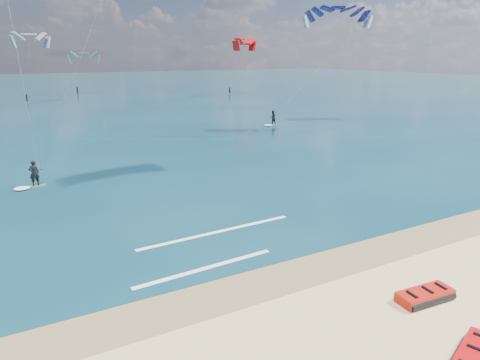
% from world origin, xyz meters
% --- Properties ---
extents(ground, '(320.00, 320.00, 0.00)m').
position_xyz_m(ground, '(0.00, 40.00, 0.00)').
color(ground, tan).
rests_on(ground, ground).
extents(wet_sand_strip, '(320.00, 2.40, 0.01)m').
position_xyz_m(wet_sand_strip, '(0.00, 3.00, 0.00)').
color(wet_sand_strip, brown).
rests_on(wet_sand_strip, ground).
extents(sea, '(320.00, 200.00, 0.04)m').
position_xyz_m(sea, '(0.00, 104.00, 0.02)').
color(sea, '#0B2E3F').
rests_on(sea, ground).
extents(packed_kite_mid, '(2.41, 1.36, 0.43)m').
position_xyz_m(packed_kite_mid, '(3.04, -0.78, 0.00)').
color(packed_kite_mid, red).
rests_on(packed_kite_mid, ground).
extents(kitesurfer_main, '(9.04, 8.02, 17.34)m').
position_xyz_m(kitesurfer_main, '(-6.79, 17.29, 8.90)').
color(kitesurfer_main, '#BFCF18').
rests_on(kitesurfer_main, sea).
extents(kitesurfer_far, '(11.81, 7.53, 14.82)m').
position_xyz_m(kitesurfer_far, '(22.08, 32.10, 7.65)').
color(kitesurfer_far, '#CDDB20').
rests_on(kitesurfer_far, sea).
extents(shoreline_foam, '(9.15, 3.65, 0.01)m').
position_xyz_m(shoreline_foam, '(-1.72, 6.77, 0.04)').
color(shoreline_foam, white).
rests_on(shoreline_foam, ground).
extents(distant_kites, '(83.29, 30.58, 12.48)m').
position_xyz_m(distant_kites, '(-6.07, 77.61, 5.45)').
color(distant_kites, '#2E816C').
rests_on(distant_kites, ground).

